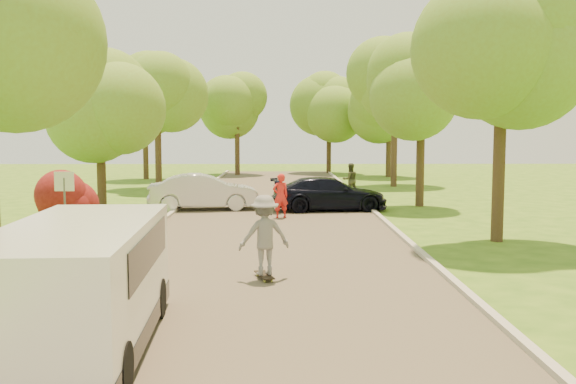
{
  "coord_description": "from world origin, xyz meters",
  "views": [
    {
      "loc": [
        0.32,
        -14.02,
        3.32
      ],
      "look_at": [
        0.53,
        7.06,
        1.3
      ],
      "focal_mm": 40.0,
      "sensor_mm": 36.0,
      "label": 1
    }
  ],
  "objects_px": {
    "person_striped": "(280,196)",
    "person_olive": "(350,180)",
    "skateboarder": "(264,235)",
    "dark_sedan": "(329,194)",
    "silver_sedan": "(204,192)",
    "street_sign": "(65,193)",
    "minivan": "(79,284)",
    "longboard": "(264,275)"
  },
  "relations": [
    {
      "from": "street_sign",
      "to": "skateboarder",
      "type": "relative_size",
      "value": 1.22
    },
    {
      "from": "dark_sedan",
      "to": "longboard",
      "type": "xyz_separation_m",
      "value": [
        -2.37,
        -12.39,
        -0.6
      ]
    },
    {
      "from": "minivan",
      "to": "longboard",
      "type": "xyz_separation_m",
      "value": [
        2.65,
        4.64,
        -0.93
      ]
    },
    {
      "from": "street_sign",
      "to": "longboard",
      "type": "relative_size",
      "value": 2.29
    },
    {
      "from": "person_striped",
      "to": "person_olive",
      "type": "relative_size",
      "value": 1.02
    },
    {
      "from": "dark_sedan",
      "to": "person_striped",
      "type": "xyz_separation_m",
      "value": [
        -2.03,
        -2.31,
        0.15
      ]
    },
    {
      "from": "skateboarder",
      "to": "longboard",
      "type": "bearing_deg",
      "value": -92.14
    },
    {
      "from": "longboard",
      "to": "person_striped",
      "type": "relative_size",
      "value": 0.56
    },
    {
      "from": "person_striped",
      "to": "person_olive",
      "type": "bearing_deg",
      "value": -134.25
    },
    {
      "from": "person_olive",
      "to": "skateboarder",
      "type": "bearing_deg",
      "value": 64.47
    },
    {
      "from": "silver_sedan",
      "to": "skateboarder",
      "type": "xyz_separation_m",
      "value": [
        2.89,
        -12.71,
        0.25
      ]
    },
    {
      "from": "person_striped",
      "to": "person_olive",
      "type": "xyz_separation_m",
      "value": [
        3.53,
        8.22,
        -0.01
      ]
    },
    {
      "from": "street_sign",
      "to": "skateboarder",
      "type": "height_order",
      "value": "street_sign"
    },
    {
      "from": "street_sign",
      "to": "dark_sedan",
      "type": "distance_m",
      "value": 11.75
    },
    {
      "from": "longboard",
      "to": "silver_sedan",
      "type": "bearing_deg",
      "value": -93.39
    },
    {
      "from": "street_sign",
      "to": "skateboarder",
      "type": "distance_m",
      "value": 6.97
    },
    {
      "from": "street_sign",
      "to": "minivan",
      "type": "distance_m",
      "value": 9.11
    },
    {
      "from": "dark_sedan",
      "to": "skateboarder",
      "type": "relative_size",
      "value": 2.69
    },
    {
      "from": "person_striped",
      "to": "silver_sedan",
      "type": "bearing_deg",
      "value": -60.18
    },
    {
      "from": "silver_sedan",
      "to": "dark_sedan",
      "type": "xyz_separation_m",
      "value": [
        5.26,
        -0.32,
        -0.06
      ]
    },
    {
      "from": "longboard",
      "to": "skateboarder",
      "type": "relative_size",
      "value": 0.53
    },
    {
      "from": "person_striped",
      "to": "street_sign",
      "type": "bearing_deg",
      "value": 24.39
    },
    {
      "from": "person_striped",
      "to": "longboard",
      "type": "bearing_deg",
      "value": 67.04
    },
    {
      "from": "silver_sedan",
      "to": "longboard",
      "type": "relative_size",
      "value": 4.83
    },
    {
      "from": "street_sign",
      "to": "longboard",
      "type": "bearing_deg",
      "value": -34.39
    },
    {
      "from": "longboard",
      "to": "person_striped",
      "type": "height_order",
      "value": "person_striped"
    },
    {
      "from": "minivan",
      "to": "skateboarder",
      "type": "bearing_deg",
      "value": 57.08
    },
    {
      "from": "silver_sedan",
      "to": "dark_sedan",
      "type": "height_order",
      "value": "silver_sedan"
    },
    {
      "from": "street_sign",
      "to": "silver_sedan",
      "type": "height_order",
      "value": "street_sign"
    },
    {
      "from": "dark_sedan",
      "to": "person_olive",
      "type": "bearing_deg",
      "value": -20.93
    },
    {
      "from": "minivan",
      "to": "silver_sedan",
      "type": "distance_m",
      "value": 17.35
    },
    {
      "from": "silver_sedan",
      "to": "person_olive",
      "type": "height_order",
      "value": "person_olive"
    },
    {
      "from": "silver_sedan",
      "to": "minivan",
      "type": "bearing_deg",
      "value": 173.42
    },
    {
      "from": "silver_sedan",
      "to": "longboard",
      "type": "bearing_deg",
      "value": -174.57
    },
    {
      "from": "street_sign",
      "to": "longboard",
      "type": "xyz_separation_m",
      "value": [
        5.73,
        -3.92,
        -1.46
      ]
    },
    {
      "from": "minivan",
      "to": "person_olive",
      "type": "height_order",
      "value": "minivan"
    },
    {
      "from": "skateboarder",
      "to": "person_olive",
      "type": "distance_m",
      "value": 18.71
    },
    {
      "from": "longboard",
      "to": "skateboarder",
      "type": "height_order",
      "value": "skateboarder"
    },
    {
      "from": "dark_sedan",
      "to": "skateboarder",
      "type": "xyz_separation_m",
      "value": [
        -2.37,
        -12.39,
        0.31
      ]
    },
    {
      "from": "dark_sedan",
      "to": "street_sign",
      "type": "bearing_deg",
      "value": 129.61
    },
    {
      "from": "silver_sedan",
      "to": "person_olive",
      "type": "distance_m",
      "value": 8.77
    },
    {
      "from": "person_olive",
      "to": "longboard",
      "type": "bearing_deg",
      "value": 64.47
    }
  ]
}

